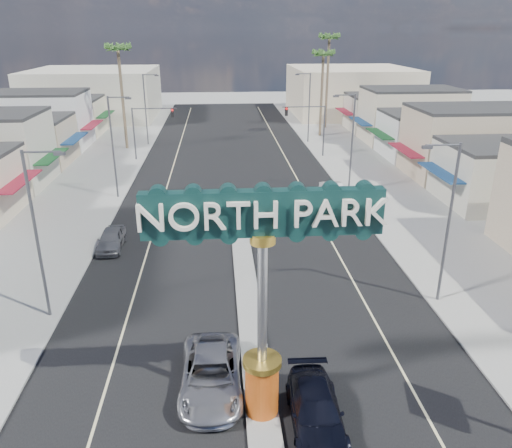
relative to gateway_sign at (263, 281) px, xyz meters
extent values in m
plane|color=gray|center=(0.00, 28.02, -5.93)|extent=(160.00, 160.00, 0.00)
cube|color=black|center=(0.00, 28.02, -5.92)|extent=(20.00, 120.00, 0.01)
cube|color=gray|center=(0.00, 12.02, -5.85)|extent=(1.30, 30.00, 0.16)
cube|color=gray|center=(-14.00, 28.02, -5.87)|extent=(8.00, 120.00, 0.12)
cube|color=gray|center=(14.00, 28.02, -5.87)|extent=(8.00, 120.00, 0.12)
cube|color=beige|center=(-24.00, 41.02, -2.93)|extent=(12.00, 42.00, 6.00)
cube|color=#B7B29E|center=(24.00, 41.02, -2.93)|extent=(12.00, 42.00, 6.00)
cube|color=#B7B29E|center=(-22.00, 73.02, -1.93)|extent=(20.00, 20.00, 8.00)
cube|color=beige|center=(22.00, 73.02, -1.93)|extent=(20.00, 20.00, 8.00)
cylinder|color=#DE4911|center=(0.00, 0.02, -4.67)|extent=(1.30, 1.30, 2.20)
cylinder|color=gold|center=(0.00, 0.02, -3.44)|extent=(1.50, 1.50, 0.25)
cylinder|color=#B7B7BC|center=(0.00, 0.02, -0.92)|extent=(0.36, 0.36, 4.80)
cylinder|color=gold|center=(0.00, 0.02, 1.66)|extent=(0.90, 0.90, 0.35)
cube|color=#0E2D2A|center=(0.00, 0.02, 2.58)|extent=(8.20, 0.50, 1.60)
cylinder|color=#47474C|center=(-11.00, 42.02, -2.93)|extent=(0.18, 0.18, 6.00)
cylinder|color=#47474C|center=(-8.50, 42.02, -0.03)|extent=(5.00, 0.12, 0.12)
cube|color=black|center=(-6.50, 42.02, -0.53)|extent=(0.32, 0.32, 1.00)
sphere|color=red|center=(-6.50, 41.84, -0.21)|extent=(0.22, 0.22, 0.22)
cylinder|color=#47474C|center=(11.00, 42.02, -2.93)|extent=(0.18, 0.18, 6.00)
cylinder|color=#47474C|center=(8.50, 42.02, -0.03)|extent=(5.00, 0.12, 0.12)
cube|color=black|center=(6.50, 42.02, -0.53)|extent=(0.32, 0.32, 1.00)
sphere|color=red|center=(6.50, 41.84, -0.21)|extent=(0.22, 0.22, 0.22)
cylinder|color=#47474C|center=(-10.60, 8.02, -1.43)|extent=(0.16, 0.16, 9.00)
cylinder|color=#47474C|center=(-9.70, 8.02, 2.97)|extent=(1.80, 0.10, 0.10)
cube|color=#47474C|center=(-8.90, 8.02, 2.87)|extent=(0.50, 0.22, 0.15)
cylinder|color=#47474C|center=(-10.60, 28.02, -1.43)|extent=(0.16, 0.16, 9.00)
cylinder|color=#47474C|center=(-9.70, 28.02, 2.97)|extent=(1.80, 0.10, 0.10)
cube|color=#47474C|center=(-8.90, 28.02, 2.87)|extent=(0.50, 0.22, 0.15)
cylinder|color=#47474C|center=(-10.60, 50.02, -1.43)|extent=(0.16, 0.16, 9.00)
cylinder|color=#47474C|center=(-9.70, 50.02, 2.97)|extent=(1.80, 0.10, 0.10)
cube|color=#47474C|center=(-8.90, 50.02, 2.87)|extent=(0.50, 0.22, 0.15)
cylinder|color=#47474C|center=(10.60, 8.02, -1.43)|extent=(0.16, 0.16, 9.00)
cylinder|color=#47474C|center=(9.70, 8.02, 2.97)|extent=(1.80, 0.10, 0.10)
cube|color=#47474C|center=(8.90, 8.02, 2.87)|extent=(0.50, 0.22, 0.15)
cylinder|color=#47474C|center=(10.60, 28.02, -1.43)|extent=(0.16, 0.16, 9.00)
cylinder|color=#47474C|center=(9.70, 28.02, 2.97)|extent=(1.80, 0.10, 0.10)
cube|color=#47474C|center=(8.90, 28.02, 2.87)|extent=(0.50, 0.22, 0.15)
cylinder|color=#47474C|center=(10.60, 50.02, -1.43)|extent=(0.16, 0.16, 9.00)
cylinder|color=#47474C|center=(9.70, 50.02, 2.97)|extent=(1.80, 0.10, 0.10)
cube|color=#47474C|center=(8.90, 50.02, 2.87)|extent=(0.50, 0.22, 0.15)
cylinder|color=brown|center=(-13.00, 48.02, 0.07)|extent=(0.36, 0.36, 12.00)
cylinder|color=brown|center=(13.00, 54.02, -0.43)|extent=(0.36, 0.36, 11.00)
cylinder|color=brown|center=(15.00, 60.02, 0.57)|extent=(0.36, 0.36, 13.00)
imported|color=#A3A2A7|center=(-2.00, 1.62, -5.16)|extent=(2.62, 5.56, 1.54)
imported|color=black|center=(2.00, -0.74, -5.23)|extent=(2.07, 4.87, 1.40)
imported|color=slate|center=(-9.00, 16.78, -5.23)|extent=(1.65, 4.08, 1.39)
imported|color=white|center=(8.68, 25.89, -5.18)|extent=(1.86, 4.61, 1.49)
camera|label=1|loc=(-1.43, -15.64, 8.35)|focal=35.00mm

